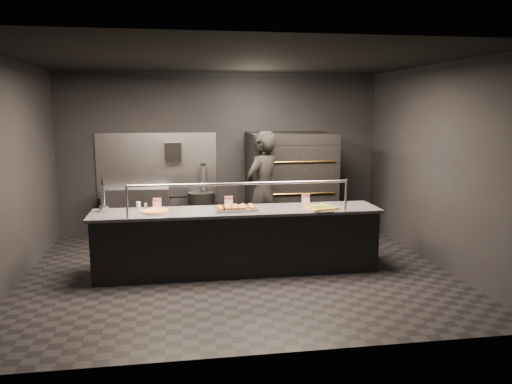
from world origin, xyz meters
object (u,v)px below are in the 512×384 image
at_px(towel_dispenser, 173,152).
at_px(worker, 263,191).
at_px(prep_shelf, 136,212).
at_px(slider_tray_a, 231,209).
at_px(service_counter, 238,241).
at_px(slider_tray_b, 240,208).
at_px(trash_bin, 201,214).
at_px(fire_extinguisher, 203,178).
at_px(pizza_oven, 290,185).
at_px(round_pizza, 155,211).
at_px(beer_tap, 104,201).
at_px(square_pizza, 320,208).

bearing_deg(towel_dispenser, worker, -39.45).
bearing_deg(prep_shelf, slider_tray_a, -57.55).
distance_m(service_counter, towel_dispenser, 2.78).
distance_m(towel_dispenser, slider_tray_b, 2.66).
xyz_separation_m(slider_tray_a, trash_bin, (-0.31, 2.26, -0.54)).
xyz_separation_m(slider_tray_b, worker, (0.54, 1.22, 0.04)).
height_order(service_counter, worker, worker).
relative_size(towel_dispenser, fire_extinguisher, 0.69).
distance_m(pizza_oven, round_pizza, 3.02).
relative_size(pizza_oven, prep_shelf, 1.59).
distance_m(beer_tap, trash_bin, 2.61).
height_order(pizza_oven, beer_tap, pizza_oven).
bearing_deg(worker, round_pizza, -7.08).
distance_m(towel_dispenser, square_pizza, 3.34).
height_order(prep_shelf, towel_dispenser, towel_dispenser).
height_order(slider_tray_a, worker, worker).
bearing_deg(fire_extinguisher, slider_tray_a, -84.15).
distance_m(fire_extinguisher, round_pizza, 2.53).
bearing_deg(pizza_oven, towel_dispenser, 166.86).
bearing_deg(beer_tap, pizza_oven, 29.61).
relative_size(prep_shelf, slider_tray_a, 2.65).
bearing_deg(trash_bin, square_pizza, -56.20).
height_order(round_pizza, trash_bin, round_pizza).
xyz_separation_m(fire_extinguisher, round_pizza, (-0.80, -2.40, -0.12)).
relative_size(square_pizza, worker, 0.26).
relative_size(service_counter, slider_tray_a, 9.07).
distance_m(towel_dispenser, trash_bin, 1.26).
relative_size(prep_shelf, fire_extinguisher, 2.38).
bearing_deg(pizza_oven, round_pizza, -141.14).
relative_size(trash_bin, worker, 0.41).
xyz_separation_m(slider_tray_b, trash_bin, (-0.44, 2.25, -0.54)).
xyz_separation_m(beer_tap, round_pizza, (0.71, -0.16, -0.13)).
bearing_deg(pizza_oven, beer_tap, -150.39).
relative_size(beer_tap, square_pizza, 1.02).
bearing_deg(prep_shelf, worker, -27.70).
relative_size(beer_tap, round_pizza, 1.22).
bearing_deg(fire_extinguisher, worker, -53.00).
distance_m(towel_dispenser, round_pizza, 2.48).
height_order(towel_dispenser, trash_bin, towel_dispenser).
bearing_deg(round_pizza, slider_tray_b, -1.79).
distance_m(beer_tap, slider_tray_b, 1.90).
bearing_deg(slider_tray_b, slider_tray_a, -177.75).
bearing_deg(towel_dispenser, beer_tap, -113.32).
bearing_deg(fire_extinguisher, prep_shelf, -176.34).
height_order(towel_dispenser, square_pizza, towel_dispenser).
bearing_deg(service_counter, round_pizza, 179.83).
xyz_separation_m(prep_shelf, towel_dispenser, (0.70, 0.07, 1.10)).
height_order(pizza_oven, fire_extinguisher, pizza_oven).
distance_m(slider_tray_b, trash_bin, 2.36).
height_order(prep_shelf, round_pizza, round_pizza).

